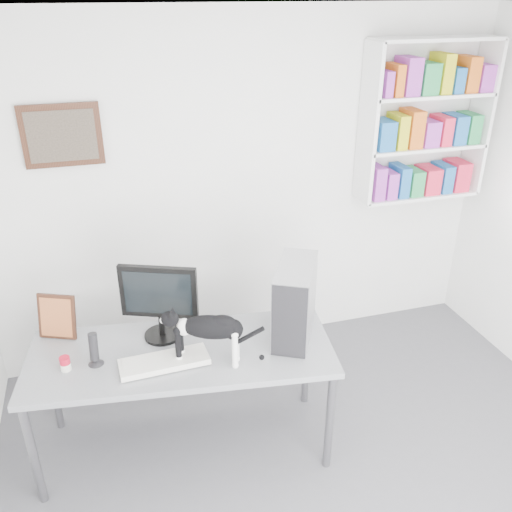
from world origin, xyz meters
name	(u,v)px	position (x,y,z in m)	size (l,w,h in m)	color
room	(367,335)	(0.00, 0.00, 1.35)	(4.01, 4.01, 2.70)	#4F4F53
bookshelf	(426,121)	(1.40, 1.85, 1.85)	(1.03, 0.28, 1.24)	white
wall_art	(62,136)	(-1.30, 1.97, 1.90)	(0.52, 0.04, 0.42)	#432315
desk	(185,400)	(-0.75, 0.90, 0.39)	(1.87, 0.73, 0.78)	gray
monitor	(160,302)	(-0.83, 1.09, 1.04)	(0.48, 0.23, 0.52)	black
keyboard	(164,361)	(-0.86, 0.80, 0.80)	(0.52, 0.20, 0.04)	silver
pc_tower	(295,301)	(-0.02, 0.88, 1.03)	(0.22, 0.50, 0.50)	#B0B0B5
speaker	(94,349)	(-1.25, 0.92, 0.89)	(0.09, 0.09, 0.22)	black
leaning_print	(57,316)	(-1.46, 1.28, 0.93)	(0.24, 0.10, 0.30)	#432315
soup_can	(65,364)	(-1.42, 0.91, 0.82)	(0.06, 0.06, 0.09)	red
cat	(209,339)	(-0.60, 0.74, 0.95)	(0.54, 0.14, 0.34)	black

